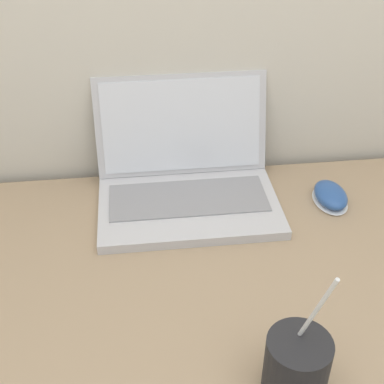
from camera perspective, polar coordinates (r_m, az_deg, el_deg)
laptop at (r=1.13m, az=-0.61°, el=1.62°), size 0.37×0.30×0.23m
drink_cup at (r=0.79m, az=11.11°, el=-17.61°), size 0.09×0.09×0.23m
computer_mouse at (r=1.18m, az=14.56°, el=-0.38°), size 0.07×0.11×0.03m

